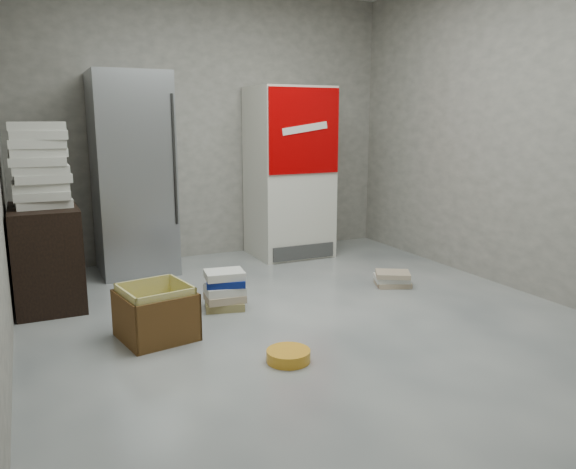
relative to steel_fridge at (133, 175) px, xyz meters
The scene contains 10 objects.
ground 2.50m from the steel_fridge, 67.10° to the right, with size 5.00×5.00×0.00m, color #BBBBB6.
room_shell 2.46m from the steel_fridge, 67.10° to the right, with size 4.04×5.04×2.82m.
steel_fridge is the anchor object (origin of this frame).
coke_cooler 1.65m from the steel_fridge, ahead, with size 0.80×0.73×1.80m.
wood_shelf 1.23m from the steel_fridge, 138.69° to the right, with size 0.50×0.80×0.80m, color black.
supply_box_stack 1.12m from the steel_fridge, 138.28° to the right, with size 0.44×0.44×0.65m.
phonebook_stack_main 1.69m from the steel_fridge, 73.81° to the right, with size 0.37×0.32×0.30m.
phonebook_stack_side 2.62m from the steel_fridge, 37.12° to the right, with size 0.38×0.36×0.13m.
cardboard_box 1.99m from the steel_fridge, 96.54° to the right, with size 0.53×0.53×0.37m.
bucket_lid 2.73m from the steel_fridge, 80.06° to the right, with size 0.27×0.27×0.07m, color gold.
Camera 1 is at (-1.84, -3.34, 1.47)m, focal length 35.00 mm.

